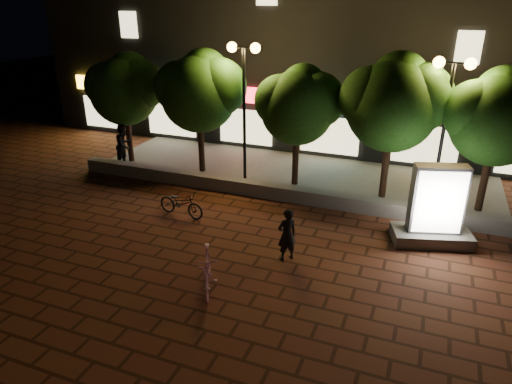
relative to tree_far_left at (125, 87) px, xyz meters
The scene contains 16 objects.
ground 9.43m from the tree_far_left, 38.18° to the right, with size 80.00×80.00×0.00m, color #502919.
retaining_wall 7.72m from the tree_far_left, 11.89° to the right, with size 16.00×0.45×0.50m, color slate.
sidewalk 7.74m from the tree_far_left, ahead, with size 16.00×5.00×0.08m, color slate.
building_block 10.38m from the tree_far_left, 47.32° to the left, with size 28.00×8.12×11.30m.
tree_far_left is the anchor object (origin of this frame).
tree_left 3.51m from the tree_far_left, ahead, with size 3.60×3.00×4.89m.
tree_mid 7.50m from the tree_far_left, ahead, with size 3.24×2.70×4.50m.
tree_right 10.81m from the tree_far_left, ahead, with size 3.72×3.10×5.07m.
tree_far_right 14.00m from the tree_far_left, ahead, with size 3.48×2.90×4.76m.
street_lamp_left 5.50m from the tree_far_left, ahead, with size 1.26×0.36×5.18m.
street_lamp_right 12.47m from the tree_far_left, ahead, with size 1.26×0.36×4.98m.
ad_kiosk 13.04m from the tree_far_left, 12.75° to the right, with size 2.46×1.70×2.43m.
scooter_pink 10.76m from the tree_far_left, 44.85° to the right, with size 0.50×1.77×1.07m, color #BD74A4.
rider 10.59m from the tree_far_left, 31.19° to the right, with size 0.56×0.37×1.54m, color black.
scooter_parked 6.78m from the tree_far_left, 40.19° to the right, with size 0.60×1.73×0.91m, color black.
pedestrian 2.41m from the tree_far_left, 78.54° to the right, with size 0.88×0.69×1.82m, color black.
Camera 1 is at (5.05, -10.45, 6.78)m, focal length 32.14 mm.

